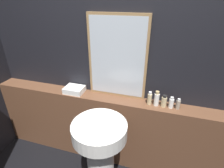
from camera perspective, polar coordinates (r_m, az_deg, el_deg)
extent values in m
cube|color=black|center=(1.87, 1.42, 6.65)|extent=(8.00, 0.06, 2.50)
cube|color=brown|center=(2.18, 0.20, -14.79)|extent=(2.94, 0.20, 0.90)
cylinder|color=silver|center=(1.90, -3.65, -25.31)|extent=(0.26, 0.26, 0.78)
cylinder|color=silver|center=(1.57, -4.15, -14.93)|extent=(0.49, 0.49, 0.13)
torus|color=silver|center=(1.52, -4.23, -13.05)|extent=(0.47, 0.47, 0.02)
cube|color=#937047|center=(1.80, 1.70, 8.48)|extent=(0.62, 0.03, 0.86)
cube|color=#B2BCC6|center=(1.79, 1.62, 8.40)|extent=(0.57, 0.02, 0.81)
cube|color=white|center=(2.06, -12.18, -1.80)|extent=(0.22, 0.17, 0.07)
cylinder|color=#C6B284|center=(1.82, 12.14, -4.85)|extent=(0.04, 0.04, 0.12)
cylinder|color=silver|center=(1.78, 12.35, -2.89)|extent=(0.03, 0.03, 0.03)
cylinder|color=white|center=(1.82, 14.32, -4.96)|extent=(0.05, 0.05, 0.13)
cylinder|color=tan|center=(1.78, 14.61, -2.76)|extent=(0.04, 0.04, 0.03)
cylinder|color=#C6B284|center=(1.82, 16.56, -5.62)|extent=(0.05, 0.05, 0.11)
cylinder|color=black|center=(1.79, 16.83, -3.88)|extent=(0.04, 0.04, 0.02)
cylinder|color=white|center=(1.83, 18.76, -5.99)|extent=(0.05, 0.05, 0.10)
cylinder|color=silver|center=(1.80, 19.03, -4.38)|extent=(0.03, 0.03, 0.02)
cylinder|color=gray|center=(1.84, 20.74, -6.31)|extent=(0.04, 0.04, 0.09)
cylinder|color=silver|center=(1.81, 21.02, -4.81)|extent=(0.03, 0.03, 0.02)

